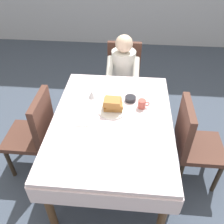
# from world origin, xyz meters

# --- Properties ---
(ground_plane) EXTENTS (14.00, 14.00, 0.00)m
(ground_plane) POSITION_xyz_m (0.00, 0.00, 0.00)
(ground_plane) COLOR #3D4756
(dining_table_main) EXTENTS (1.12, 1.52, 0.74)m
(dining_table_main) POSITION_xyz_m (0.00, 0.00, 0.65)
(dining_table_main) COLOR silver
(dining_table_main) RESTS_ON ground
(chair_diner) EXTENTS (0.44, 0.45, 0.93)m
(chair_diner) POSITION_xyz_m (0.05, 1.17, 0.53)
(chair_diner) COLOR #4C2D23
(chair_diner) RESTS_ON ground
(diner_person) EXTENTS (0.40, 0.43, 1.12)m
(diner_person) POSITION_xyz_m (0.05, 1.01, 0.67)
(diner_person) COLOR silver
(diner_person) RESTS_ON ground
(chair_right_side) EXTENTS (0.45, 0.44, 0.93)m
(chair_right_side) POSITION_xyz_m (0.77, 0.00, 0.53)
(chair_right_side) COLOR #4C2D23
(chair_right_side) RESTS_ON ground
(chair_left_side) EXTENTS (0.45, 0.44, 0.93)m
(chair_left_side) POSITION_xyz_m (-0.77, 0.00, 0.53)
(chair_left_side) COLOR #4C2D23
(chair_left_side) RESTS_ON ground
(plate_breakfast) EXTENTS (0.28, 0.28, 0.02)m
(plate_breakfast) POSITION_xyz_m (-0.01, 0.12, 0.75)
(plate_breakfast) COLOR white
(plate_breakfast) RESTS_ON dining_table_main
(breakfast_stack) EXTENTS (0.19, 0.16, 0.12)m
(breakfast_stack) POSITION_xyz_m (-0.00, 0.12, 0.82)
(breakfast_stack) COLOR #A36B33
(breakfast_stack) RESTS_ON plate_breakfast
(cup_coffee) EXTENTS (0.11, 0.08, 0.08)m
(cup_coffee) POSITION_xyz_m (0.27, 0.19, 0.78)
(cup_coffee) COLOR #B24C42
(cup_coffee) RESTS_ON dining_table_main
(bowl_butter) EXTENTS (0.11, 0.11, 0.04)m
(bowl_butter) POSITION_xyz_m (0.16, 0.29, 0.76)
(bowl_butter) COLOR black
(bowl_butter) RESTS_ON dining_table_main
(syrup_pitcher) EXTENTS (0.08, 0.08, 0.07)m
(syrup_pitcher) POSITION_xyz_m (-0.23, 0.31, 0.78)
(syrup_pitcher) COLOR silver
(syrup_pitcher) RESTS_ON dining_table_main
(fork_left_of_plate) EXTENTS (0.03, 0.18, 0.00)m
(fork_left_of_plate) POSITION_xyz_m (-0.20, 0.10, 0.74)
(fork_left_of_plate) COLOR silver
(fork_left_of_plate) RESTS_ON dining_table_main
(knife_right_of_plate) EXTENTS (0.03, 0.20, 0.00)m
(knife_right_of_plate) POSITION_xyz_m (0.18, 0.10, 0.74)
(knife_right_of_plate) COLOR silver
(knife_right_of_plate) RESTS_ON dining_table_main
(spoon_near_edge) EXTENTS (0.15, 0.02, 0.00)m
(spoon_near_edge) POSITION_xyz_m (0.03, -0.24, 0.74)
(spoon_near_edge) COLOR silver
(spoon_near_edge) RESTS_ON dining_table_main
(napkin_folded) EXTENTS (0.18, 0.13, 0.01)m
(napkin_folded) POSITION_xyz_m (-0.29, -0.07, 0.74)
(napkin_folded) COLOR white
(napkin_folded) RESTS_ON dining_table_main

